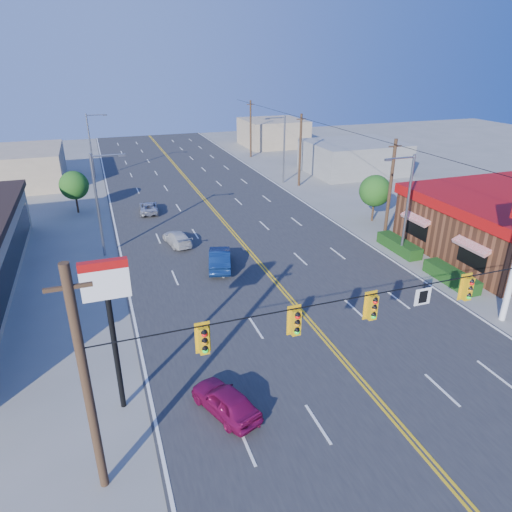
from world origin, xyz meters
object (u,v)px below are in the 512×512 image
object	(u,v)px
pizza_hut_sign	(109,306)
signal_span	(394,314)
car_magenta	(226,401)
car_white	(177,239)
car_blue	(220,259)
car_silver	(149,208)

from	to	relation	value
pizza_hut_sign	signal_span	bearing A→B (deg)	-20.19
car_magenta	car_white	xyz separation A→B (m)	(1.59, 20.13, -0.07)
signal_span	pizza_hut_sign	bearing A→B (deg)	159.81
car_blue	car_silver	size ratio (longest dim) A/B	1.16
car_silver	car_white	bearing A→B (deg)	102.09
pizza_hut_sign	car_magenta	world-z (taller)	pizza_hut_sign
car_blue	car_magenta	bearing A→B (deg)	90.69
car_magenta	car_silver	world-z (taller)	car_magenta
car_white	car_silver	distance (m)	9.36
pizza_hut_sign	car_magenta	bearing A→B (deg)	-24.94
signal_span	car_magenta	xyz separation A→B (m)	(-6.64, 2.03, -4.26)
car_blue	car_silver	world-z (taller)	car_blue
pizza_hut_sign	car_white	distance (m)	19.62
signal_span	car_magenta	size ratio (longest dim) A/B	6.59
car_magenta	signal_span	bearing A→B (deg)	140.96
pizza_hut_sign	car_silver	size ratio (longest dim) A/B	1.80
signal_span	car_blue	world-z (taller)	signal_span
pizza_hut_sign	car_white	world-z (taller)	pizza_hut_sign
pizza_hut_sign	car_blue	xyz separation A→B (m)	(7.97, 12.58, -4.46)
car_blue	car_white	bearing A→B (deg)	-53.89
car_blue	car_silver	xyz separation A→B (m)	(-3.29, 14.86, -0.20)
signal_span	car_magenta	distance (m)	8.14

